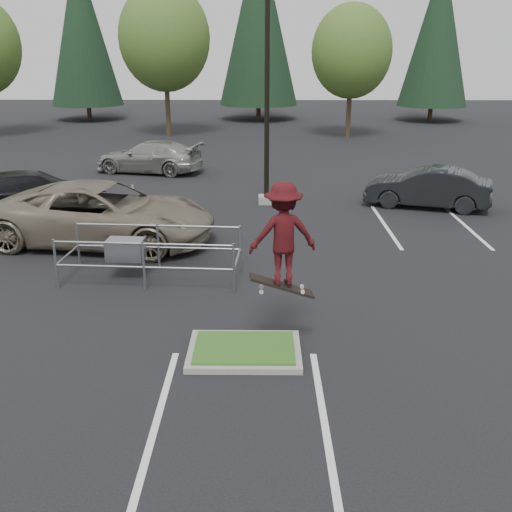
{
  "coord_description": "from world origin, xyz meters",
  "views": [
    {
      "loc": [
        0.34,
        -10.45,
        5.69
      ],
      "look_at": [
        0.21,
        1.5,
        1.51
      ],
      "focal_mm": 42.0,
      "sensor_mm": 36.0,
      "label": 1
    }
  ],
  "objects_px": {
    "decid_c": "(351,54)",
    "decid_b": "(165,41)",
    "car_r_charc": "(427,188)",
    "conif_b": "(259,18)",
    "skateboarder": "(283,235)",
    "car_l_tan": "(102,214)",
    "cart_corral": "(132,249)",
    "car_far_silver": "(151,157)",
    "light_pole": "(267,80)",
    "conif_c": "(438,31)",
    "conif_a": "(82,28)",
    "car_l_black": "(32,192)"
  },
  "relations": [
    {
      "from": "decid_c",
      "to": "decid_b",
      "type": "bearing_deg",
      "value": 176.66
    },
    {
      "from": "car_r_charc",
      "to": "decid_b",
      "type": "bearing_deg",
      "value": -128.82
    },
    {
      "from": "conif_b",
      "to": "car_r_charc",
      "type": "bearing_deg",
      "value": -77.37
    },
    {
      "from": "skateboarder",
      "to": "car_l_tan",
      "type": "height_order",
      "value": "skateboarder"
    },
    {
      "from": "cart_corral",
      "to": "car_far_silver",
      "type": "height_order",
      "value": "car_far_silver"
    },
    {
      "from": "light_pole",
      "to": "car_far_silver",
      "type": "relative_size",
      "value": 1.98
    },
    {
      "from": "conif_c",
      "to": "car_l_tan",
      "type": "height_order",
      "value": "conif_c"
    },
    {
      "from": "decid_c",
      "to": "conif_c",
      "type": "distance_m",
      "value": 12.65
    },
    {
      "from": "conif_b",
      "to": "car_l_tan",
      "type": "height_order",
      "value": "conif_b"
    },
    {
      "from": "decid_c",
      "to": "conif_c",
      "type": "xyz_separation_m",
      "value": [
        8.01,
        9.67,
        1.59
      ]
    },
    {
      "from": "decid_b",
      "to": "car_r_charc",
      "type": "relative_size",
      "value": 2.12
    },
    {
      "from": "conif_a",
      "to": "cart_corral",
      "type": "relative_size",
      "value": 2.84
    },
    {
      "from": "conif_c",
      "to": "car_far_silver",
      "type": "height_order",
      "value": "conif_c"
    },
    {
      "from": "light_pole",
      "to": "decid_c",
      "type": "bearing_deg",
      "value": 72.89
    },
    {
      "from": "conif_a",
      "to": "car_far_silver",
      "type": "relative_size",
      "value": 2.54
    },
    {
      "from": "conif_b",
      "to": "conif_c",
      "type": "distance_m",
      "value": 14.07
    },
    {
      "from": "cart_corral",
      "to": "car_r_charc",
      "type": "xyz_separation_m",
      "value": [
        9.51,
        7.47,
        -0.05
      ]
    },
    {
      "from": "decid_c",
      "to": "car_r_charc",
      "type": "xyz_separation_m",
      "value": [
        0.51,
        -18.33,
        -4.51
      ]
    },
    {
      "from": "cart_corral",
      "to": "car_far_silver",
      "type": "bearing_deg",
      "value": 101.81
    },
    {
      "from": "cart_corral",
      "to": "car_l_tan",
      "type": "bearing_deg",
      "value": 120.4
    },
    {
      "from": "conif_c",
      "to": "car_l_tan",
      "type": "bearing_deg",
      "value": -119.65
    },
    {
      "from": "conif_a",
      "to": "cart_corral",
      "type": "xyz_separation_m",
      "value": [
        10.99,
        -35.97,
        -6.3
      ]
    },
    {
      "from": "car_r_charc",
      "to": "cart_corral",
      "type": "bearing_deg",
      "value": -33.98
    },
    {
      "from": "light_pole",
      "to": "conif_b",
      "type": "bearing_deg",
      "value": 91.01
    },
    {
      "from": "skateboarder",
      "to": "car_far_silver",
      "type": "distance_m",
      "value": 18.66
    },
    {
      "from": "conif_c",
      "to": "decid_b",
      "type": "bearing_deg",
      "value": -155.86
    },
    {
      "from": "light_pole",
      "to": "skateboarder",
      "type": "xyz_separation_m",
      "value": [
        0.23,
        -11.68,
        -2.21
      ]
    },
    {
      "from": "conif_b",
      "to": "car_far_silver",
      "type": "bearing_deg",
      "value": -102.53
    },
    {
      "from": "conif_b",
      "to": "decid_c",
      "type": "bearing_deg",
      "value": -60.68
    },
    {
      "from": "conif_b",
      "to": "car_far_silver",
      "type": "xyz_separation_m",
      "value": [
        -5.0,
        -22.5,
        -7.11
      ]
    },
    {
      "from": "car_l_tan",
      "to": "car_r_charc",
      "type": "bearing_deg",
      "value": -59.54
    },
    {
      "from": "car_far_silver",
      "to": "car_l_tan",
      "type": "bearing_deg",
      "value": 16.81
    },
    {
      "from": "conif_b",
      "to": "cart_corral",
      "type": "xyz_separation_m",
      "value": [
        -3.01,
        -36.47,
        -7.05
      ]
    },
    {
      "from": "skateboarder",
      "to": "car_r_charc",
      "type": "xyz_separation_m",
      "value": [
        5.77,
        11.18,
        -1.6
      ]
    },
    {
      "from": "conif_a",
      "to": "car_l_black",
      "type": "xyz_separation_m",
      "value": [
        6.0,
        -29.36,
        -6.35
      ]
    },
    {
      "from": "conif_c",
      "to": "car_r_charc",
      "type": "height_order",
      "value": "conif_c"
    },
    {
      "from": "conif_c",
      "to": "car_far_silver",
      "type": "relative_size",
      "value": 2.44
    },
    {
      "from": "car_l_tan",
      "to": "car_l_black",
      "type": "distance_m",
      "value": 5.05
    },
    {
      "from": "decid_c",
      "to": "car_l_tan",
      "type": "xyz_separation_m",
      "value": [
        -10.49,
        -22.83,
        -4.32
      ]
    },
    {
      "from": "conif_c",
      "to": "car_r_charc",
      "type": "bearing_deg",
      "value": -105.0
    },
    {
      "from": "light_pole",
      "to": "car_l_tan",
      "type": "distance_m",
      "value": 7.95
    },
    {
      "from": "decid_c",
      "to": "car_l_tan",
      "type": "height_order",
      "value": "decid_c"
    },
    {
      "from": "decid_c",
      "to": "conif_c",
      "type": "bearing_deg",
      "value": 50.36
    },
    {
      "from": "decid_b",
      "to": "decid_c",
      "type": "xyz_separation_m",
      "value": [
        12.0,
        -0.7,
        -0.79
      ]
    },
    {
      "from": "conif_a",
      "to": "car_l_black",
      "type": "bearing_deg",
      "value": -78.45
    },
    {
      "from": "decid_b",
      "to": "car_l_tan",
      "type": "xyz_separation_m",
      "value": [
        1.51,
        -23.53,
        -5.11
      ]
    },
    {
      "from": "light_pole",
      "to": "conif_b",
      "type": "height_order",
      "value": "conif_b"
    },
    {
      "from": "conif_b",
      "to": "conif_c",
      "type": "xyz_separation_m",
      "value": [
        14.0,
        -1.0,
        -1.0
      ]
    },
    {
      "from": "light_pole",
      "to": "cart_corral",
      "type": "relative_size",
      "value": 2.21
    },
    {
      "from": "conif_a",
      "to": "car_r_charc",
      "type": "relative_size",
      "value": 2.86
    }
  ]
}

